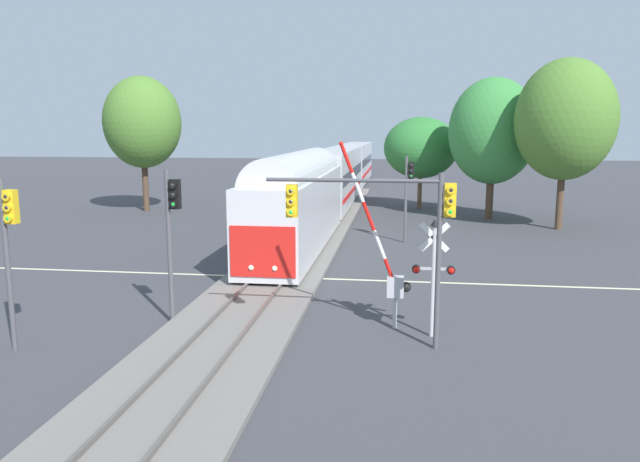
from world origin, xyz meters
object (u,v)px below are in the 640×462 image
at_px(crossing_gate_near, 390,270).
at_px(traffic_signal_near_left, 9,238).
at_px(commuter_train, 336,175).
at_px(maple_right_background, 565,120).
at_px(pine_left_background, 142,123).
at_px(oak_far_right, 493,131).
at_px(traffic_signal_near_right, 387,216).
at_px(traffic_signal_far_side, 408,185).
at_px(crossing_signal_mast, 433,266).
at_px(elm_centre_background, 421,148).
at_px(traffic_signal_median, 172,222).

bearing_deg(crossing_gate_near, traffic_signal_near_left, -161.78).
xyz_separation_m(commuter_train, traffic_signal_near_left, (-5.88, -35.95, 0.78)).
bearing_deg(crossing_gate_near, maple_right_background, 63.50).
relative_size(commuter_train, pine_left_background, 5.56).
bearing_deg(maple_right_background, oak_far_right, 132.75).
height_order(traffic_signal_near_right, pine_left_background, pine_left_background).
height_order(traffic_signal_far_side, traffic_signal_near_left, traffic_signal_near_left).
height_order(crossing_signal_mast, elm_centre_background, elm_centre_background).
relative_size(crossing_signal_mast, elm_centre_background, 0.50).
bearing_deg(traffic_signal_near_left, crossing_signal_mast, 13.29).
distance_m(commuter_train, oak_far_right, 14.18).
bearing_deg(commuter_train, maple_right_background, -32.60).
relative_size(traffic_signal_far_side, elm_centre_background, 0.66).
bearing_deg(elm_centre_background, commuter_train, 172.82).
distance_m(crossing_signal_mast, elm_centre_background, 32.19).
relative_size(traffic_signal_far_side, traffic_signal_median, 0.96).
bearing_deg(oak_far_right, commuter_train, 153.62).
bearing_deg(traffic_signal_median, traffic_signal_far_side, 63.32).
distance_m(elm_centre_background, oak_far_right, 7.34).
xyz_separation_m(crossing_gate_near, traffic_signal_median, (-7.38, -0.50, 1.56)).
distance_m(traffic_signal_near_left, pine_left_background, 32.21).
distance_m(traffic_signal_near_right, maple_right_background, 26.33).
xyz_separation_m(commuter_train, traffic_signal_median, (-2.09, -32.77, 0.84)).
bearing_deg(crossing_gate_near, traffic_signal_far_side, 87.24).
bearing_deg(traffic_signal_median, maple_right_background, 50.75).
height_order(traffic_signal_median, elm_centre_background, elm_centre_background).
bearing_deg(traffic_signal_near_right, elm_centre_background, 86.52).
height_order(commuter_train, traffic_signal_near_right, commuter_train).
bearing_deg(pine_left_background, traffic_signal_median, -64.46).
distance_m(traffic_signal_near_left, oak_far_right, 35.07).
bearing_deg(oak_far_right, pine_left_background, 178.47).
bearing_deg(traffic_signal_median, commuter_train, 86.36).
height_order(commuter_train, pine_left_background, pine_left_background).
bearing_deg(oak_far_right, traffic_signal_near_right, -104.12).
bearing_deg(traffic_signal_near_right, crossing_signal_mast, 36.39).
distance_m(crossing_gate_near, traffic_signal_median, 7.56).
bearing_deg(traffic_signal_near_right, pine_left_background, 125.36).
bearing_deg(traffic_signal_far_side, crossing_signal_mast, -87.79).
xyz_separation_m(commuter_train, traffic_signal_far_side, (6.05, -16.57, 0.69)).
xyz_separation_m(traffic_signal_near_right, elm_centre_background, (2.02, 33.17, 1.03)).
xyz_separation_m(traffic_signal_near_left, maple_right_background, (22.09, 25.58, 3.77)).
xyz_separation_m(crossing_gate_near, traffic_signal_near_right, (-0.10, -1.81, 2.11)).
bearing_deg(crossing_gate_near, traffic_signal_near_right, -93.17).
distance_m(commuter_train, pine_left_background, 16.72).
distance_m(traffic_signal_median, maple_right_background, 29.16).
bearing_deg(pine_left_background, traffic_signal_near_left, -73.07).
bearing_deg(oak_far_right, crossing_signal_mast, -101.66).
bearing_deg(elm_centre_background, crossing_signal_mast, -90.94).
height_order(commuter_train, traffic_signal_far_side, commuter_train).
distance_m(traffic_signal_near_left, maple_right_background, 34.01).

